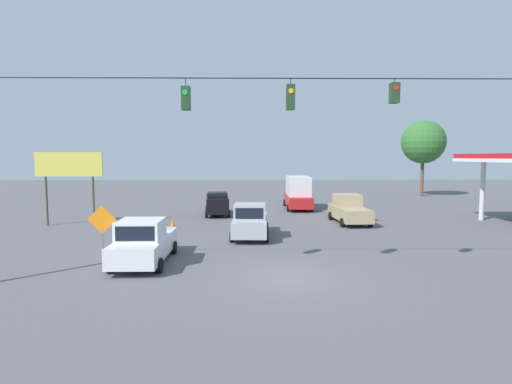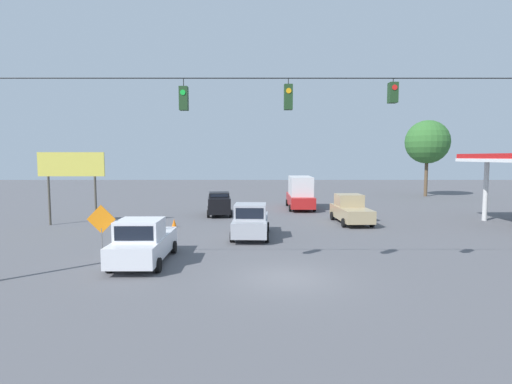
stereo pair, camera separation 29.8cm
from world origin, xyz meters
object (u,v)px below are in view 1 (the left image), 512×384
(traffic_cone_second, at_px, (158,238))
(work_zone_sign, at_px, (102,224))
(overhead_signal_span, at_px, (289,146))
(traffic_cone_third, at_px, (165,230))
(roadside_billboard, at_px, (69,170))
(traffic_cone_nearest, at_px, (146,250))
(traffic_cone_fourth, at_px, (173,223))
(pickup_truck_tan_oncoming_far, at_px, (349,210))
(tree_horizon_left, at_px, (423,142))
(pickup_truck_white_parked_shoulder, at_px, (144,243))
(sedan_black_withflow_far, at_px, (217,203))
(box_truck_red_oncoming_deep, at_px, (298,193))
(pickup_truck_silver_withflow_mid, at_px, (250,221))

(traffic_cone_second, xyz_separation_m, work_zone_sign, (1.20, 5.22, 1.69))
(overhead_signal_span, relative_size, traffic_cone_third, 39.00)
(roadside_billboard, bearing_deg, traffic_cone_nearest, 130.57)
(traffic_cone_nearest, distance_m, traffic_cone_fourth, 8.05)
(pickup_truck_tan_oncoming_far, height_order, traffic_cone_third, pickup_truck_tan_oncoming_far)
(tree_horizon_left, bearing_deg, pickup_truck_white_parked_shoulder, 49.99)
(traffic_cone_third, relative_size, work_zone_sign, 0.21)
(roadside_billboard, bearing_deg, work_zone_sign, 119.70)
(sedan_black_withflow_far, distance_m, traffic_cone_fourth, 6.56)
(traffic_cone_second, relative_size, work_zone_sign, 0.21)
(pickup_truck_tan_oncoming_far, xyz_separation_m, traffic_cone_fourth, (12.83, 1.84, -0.68))
(box_truck_red_oncoming_deep, relative_size, traffic_cone_nearest, 10.94)
(box_truck_red_oncoming_deep, bearing_deg, pickup_truck_tan_oncoming_far, 109.08)
(pickup_truck_white_parked_shoulder, height_order, traffic_cone_second, pickup_truck_white_parked_shoulder)
(traffic_cone_fourth, xyz_separation_m, tree_horizon_left, (-27.12, -22.27, 6.48))
(sedan_black_withflow_far, distance_m, traffic_cone_third, 9.01)
(pickup_truck_tan_oncoming_far, distance_m, sedan_black_withflow_far, 11.00)
(pickup_truck_silver_withflow_mid, bearing_deg, traffic_cone_nearest, 41.60)
(roadside_billboard, height_order, tree_horizon_left, tree_horizon_left)
(sedan_black_withflow_far, xyz_separation_m, tree_horizon_left, (-24.49, -16.31, 5.77))
(pickup_truck_tan_oncoming_far, distance_m, work_zone_sign, 18.51)
(traffic_cone_nearest, distance_m, tree_horizon_left, 41.06)
(pickup_truck_tan_oncoming_far, xyz_separation_m, sedan_black_withflow_far, (10.20, -4.12, 0.04))
(traffic_cone_fourth, xyz_separation_m, roadside_billboard, (7.53, -0.99, 3.70))
(box_truck_red_oncoming_deep, height_order, pickup_truck_white_parked_shoulder, box_truck_red_oncoming_deep)
(traffic_cone_nearest, distance_m, traffic_cone_second, 2.90)
(traffic_cone_fourth, bearing_deg, traffic_cone_second, 91.55)
(tree_horizon_left, bearing_deg, sedan_black_withflow_far, 33.65)
(pickup_truck_tan_oncoming_far, distance_m, tree_horizon_left, 25.60)
(box_truck_red_oncoming_deep, distance_m, work_zone_sign, 23.24)
(traffic_cone_fourth, height_order, work_zone_sign, work_zone_sign)
(overhead_signal_span, height_order, traffic_cone_second, overhead_signal_span)
(traffic_cone_third, height_order, roadside_billboard, roadside_billboard)
(traffic_cone_fourth, relative_size, tree_horizon_left, 0.06)
(sedan_black_withflow_far, bearing_deg, box_truck_red_oncoming_deep, -150.72)
(pickup_truck_tan_oncoming_far, distance_m, pickup_truck_white_parked_shoulder, 16.71)
(pickup_truck_tan_oncoming_far, distance_m, traffic_cone_nearest, 16.05)
(sedan_black_withflow_far, bearing_deg, traffic_cone_third, 72.88)
(work_zone_sign, bearing_deg, tree_horizon_left, -130.81)
(traffic_cone_third, xyz_separation_m, traffic_cone_fourth, (-0.02, -2.62, 0.00))
(pickup_truck_tan_oncoming_far, height_order, roadside_billboard, roadside_billboard)
(pickup_truck_white_parked_shoulder, xyz_separation_m, roadside_billboard, (8.03, -10.43, 3.02))
(pickup_truck_silver_withflow_mid, distance_m, traffic_cone_second, 5.60)
(pickup_truck_tan_oncoming_far, relative_size, traffic_cone_fourth, 8.64)
(pickup_truck_silver_withflow_mid, bearing_deg, pickup_truck_tan_oncoming_far, -144.62)
(sedan_black_withflow_far, xyz_separation_m, traffic_cone_fourth, (2.63, 5.97, -0.71))
(pickup_truck_silver_withflow_mid, distance_m, box_truck_red_oncoming_deep, 14.25)
(overhead_signal_span, distance_m, traffic_cone_fourth, 14.89)
(sedan_black_withflow_far, distance_m, tree_horizon_left, 29.98)
(overhead_signal_span, xyz_separation_m, roadside_billboard, (14.45, -13.18, -1.34))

